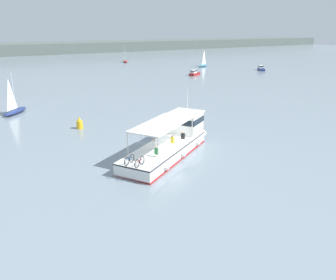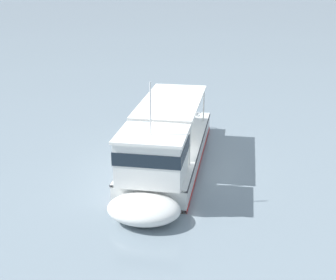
% 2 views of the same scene
% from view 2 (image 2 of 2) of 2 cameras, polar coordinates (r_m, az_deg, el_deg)
% --- Properties ---
extents(ground_plane, '(400.00, 400.00, 0.00)m').
position_cam_2_polar(ground_plane, '(22.46, 0.13, -4.17)').
color(ground_plane, gray).
extents(ferry_main, '(12.52, 9.12, 5.32)m').
position_cam_2_polar(ferry_main, '(21.99, -0.46, -1.85)').
color(ferry_main, white).
rests_on(ferry_main, ground).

